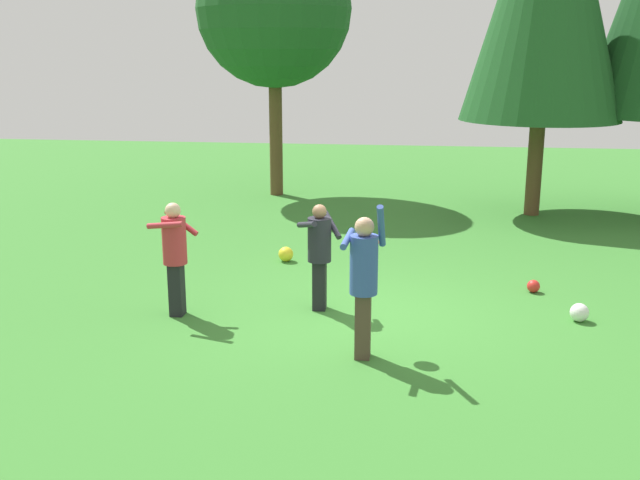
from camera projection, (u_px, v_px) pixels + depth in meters
ground_plane at (362, 315)px, 10.56m from camera, size 40.00×40.00×0.00m
person_thrower at (364, 275)px, 8.84m from camera, size 0.52×0.62×1.96m
person_catcher at (319, 248)px, 10.58m from camera, size 0.69×0.70×1.57m
person_bystander at (175, 250)px, 10.34m from camera, size 0.65×0.60×1.64m
frisbee at (369, 246)px, 9.21m from camera, size 0.30×0.31×0.13m
ball_white at (579, 312)px, 10.29m from camera, size 0.26×0.26×0.26m
ball_red at (533, 286)px, 11.54m from camera, size 0.20×0.20×0.20m
ball_yellow at (286, 254)px, 13.24m from camera, size 0.27×0.27×0.27m
tree_left at (274, 10)px, 18.35m from camera, size 3.89×3.89×6.65m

